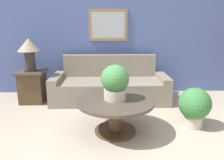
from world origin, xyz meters
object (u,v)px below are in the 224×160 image
(couch_main, at_px, (110,86))
(side_table, at_px, (33,86))
(coffee_table, at_px, (115,109))
(table_lamp, at_px, (29,49))
(potted_plant_on_table, at_px, (115,82))
(potted_plant_floor, at_px, (194,106))

(couch_main, xyz_separation_m, side_table, (-1.52, -0.06, 0.04))
(couch_main, xyz_separation_m, coffee_table, (0.06, -1.34, 0.07))
(side_table, height_order, table_lamp, table_lamp)
(potted_plant_on_table, distance_m, potted_plant_floor, 1.26)
(coffee_table, height_order, side_table, side_table)
(couch_main, xyz_separation_m, potted_plant_on_table, (0.05, -1.31, 0.46))
(table_lamp, relative_size, potted_plant_floor, 1.02)
(table_lamp, height_order, potted_plant_on_table, table_lamp)
(coffee_table, relative_size, potted_plant_floor, 1.80)
(couch_main, xyz_separation_m, table_lamp, (-1.52, -0.06, 0.77))
(couch_main, bearing_deg, potted_plant_on_table, -87.70)
(coffee_table, height_order, potted_plant_floor, potted_plant_floor)
(coffee_table, height_order, table_lamp, table_lamp)
(coffee_table, distance_m, potted_plant_on_table, 0.39)
(side_table, distance_m, table_lamp, 0.73)
(side_table, distance_m, potted_plant_floor, 3.00)
(coffee_table, xyz_separation_m, potted_plant_floor, (1.19, 0.13, -0.02))
(side_table, xyz_separation_m, table_lamp, (0.00, -0.00, 0.73))
(potted_plant_on_table, xyz_separation_m, potted_plant_floor, (1.19, 0.10, -0.41))
(coffee_table, relative_size, side_table, 1.74)
(couch_main, height_order, side_table, couch_main)
(table_lamp, distance_m, potted_plant_on_table, 2.03)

